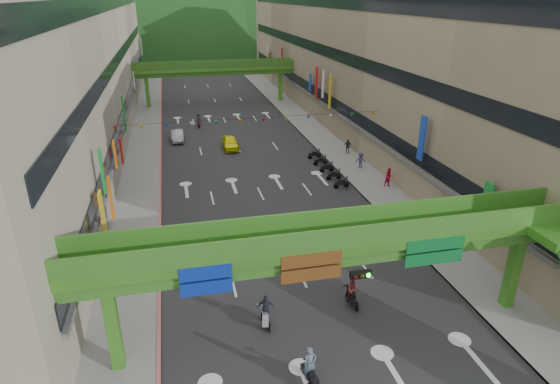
{
  "coord_description": "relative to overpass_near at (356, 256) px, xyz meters",
  "views": [
    {
      "loc": [
        -7.29,
        -13.34,
        17.25
      ],
      "look_at": [
        0.0,
        18.0,
        3.5
      ],
      "focal_mm": 30.0,
      "sensor_mm": 36.0,
      "label": 1
    }
  ],
  "objects": [
    {
      "name": "road_slab",
      "position": [
        -0.93,
        44.62,
        -5.2
      ],
      "size": [
        18.0,
        140.0,
        0.02
      ],
      "primitive_type": "cube",
      "color": "#28282B",
      "rests_on": "ground"
    },
    {
      "name": "sidewalk_left",
      "position": [
        -11.93,
        44.62,
        -5.13
      ],
      "size": [
        4.0,
        140.0,
        0.15
      ],
      "primitive_type": "cube",
      "color": "gray",
      "rests_on": "ground"
    },
    {
      "name": "sidewalk_right",
      "position": [
        10.07,
        44.62,
        -5.13
      ],
      "size": [
        4.0,
        140.0,
        0.15
      ],
      "primitive_type": "cube",
      "color": "gray",
      "rests_on": "ground"
    },
    {
      "name": "curb_left",
      "position": [
        -10.03,
        44.62,
        -5.12
      ],
      "size": [
        0.2,
        140.0,
        0.18
      ],
      "primitive_type": "cube",
      "color": "#CC5959",
      "rests_on": "ground"
    },
    {
      "name": "curb_right",
      "position": [
        8.17,
        44.62,
        -5.12
      ],
      "size": [
        0.2,
        140.0,
        0.18
      ],
      "primitive_type": "cube",
      "color": "gray",
      "rests_on": "ground"
    },
    {
      "name": "building_row_left",
      "position": [
        -19.86,
        44.62,
        4.25
      ],
      "size": [
        12.8,
        95.0,
        19.0
      ],
      "color": "#9E937F",
      "rests_on": "ground"
    },
    {
      "name": "building_row_right",
      "position": [
        18.0,
        44.62,
        4.25
      ],
      "size": [
        12.8,
        95.0,
        19.0
      ],
      "color": "gray",
      "rests_on": "ground"
    },
    {
      "name": "overpass_near",
      "position": [
        0.0,
        0.0,
        0.0
      ],
      "size": [
        28.0,
        12.27,
        7.1
      ],
      "color": "#4C9E2D",
      "rests_on": "ground"
    },
    {
      "name": "overpass_far",
      "position": [
        -0.93,
        59.62,
        0.2
      ],
      "size": [
        28.0,
        2.2,
        7.1
      ],
      "color": "#4C9E2D",
      "rests_on": "ground"
    },
    {
      "name": "hill_left",
      "position": [
        -15.93,
        154.62,
        -5.21
      ],
      "size": [
        168.0,
        140.0,
        112.0
      ],
      "primitive_type": "ellipsoid",
      "color": "#1C4419",
      "rests_on": "ground"
    },
    {
      "name": "hill_right",
      "position": [
        24.07,
        174.62,
        -5.21
      ],
      "size": [
        208.0,
        176.0,
        128.0
      ],
      "primitive_type": "ellipsoid",
      "color": "#1C4419",
      "rests_on": "ground"
    },
    {
      "name": "bunting_string",
      "position": [
        -0.93,
        24.62,
        0.75
      ],
      "size": [
        26.0,
        0.36,
        0.47
      ],
      "color": "black",
      "rests_on": "ground"
    },
    {
      "name": "scooter_rider_near",
      "position": [
        -3.0,
        -2.49,
        -4.21
      ],
      "size": [
        0.73,
        1.59,
        2.12
      ],
      "color": "black",
      "rests_on": "ground"
    },
    {
      "name": "scooter_rider_mid",
      "position": [
        1.19,
        2.79,
        -4.25
      ],
      "size": [
        0.84,
        1.59,
        1.87
      ],
      "color": "black",
      "rests_on": "ground"
    },
    {
      "name": "scooter_rider_left",
      "position": [
        -4.2,
        2.16,
        -4.2
      ],
      "size": [
        1.04,
        1.59,
        2.02
      ],
      "color": "#999BA2",
      "rests_on": "ground"
    },
    {
      "name": "scooter_rider_far",
      "position": [
        -4.86,
        45.62,
        -4.23
      ],
      "size": [
        0.8,
        1.6,
        1.95
      ],
      "color": "maroon",
      "rests_on": "ground"
    },
    {
      "name": "parked_scooter_row",
      "position": [
        6.87,
        24.62,
        -4.68
      ],
      "size": [
        1.6,
        9.35,
        1.08
      ],
      "color": "black",
      "rests_on": "ground"
    },
    {
      "name": "car_silver",
      "position": [
        -7.93,
        39.58,
        -4.52
      ],
      "size": [
        1.47,
        4.17,
        1.37
      ],
      "primitive_type": "imported",
      "rotation": [
        0.0,
        0.0,
        -0.0
      ],
      "color": "#9A9BA0",
      "rests_on": "ground"
    },
    {
      "name": "car_yellow",
      "position": [
        -1.87,
        34.85,
        -4.46
      ],
      "size": [
        1.85,
        4.43,
        1.5
      ],
      "primitive_type": "imported",
      "rotation": [
        0.0,
        0.0,
        -0.02
      ],
      "color": "#ECEC0D",
      "rests_on": "ground"
    },
    {
      "name": "pedestrian_red",
      "position": [
        11.27,
        19.25,
        -4.28
      ],
      "size": [
        0.95,
        0.77,
        1.85
      ],
      "primitive_type": "imported",
      "rotation": [
        0.0,
        0.0,
        0.09
      ],
      "color": "#C30A38",
      "rests_on": "ground"
    },
    {
      "name": "pedestrian_dark",
      "position": [
        11.03,
        29.68,
        -4.38
      ],
      "size": [
        1.04,
        0.72,
        1.65
      ],
      "primitive_type": "imported",
      "rotation": [
        0.0,
        0.0,
        -0.37
      ],
      "color": "black",
      "rests_on": "ground"
    },
    {
      "name": "pedestrian_blue",
      "position": [
        10.62,
        24.74,
        -4.37
      ],
      "size": [
        0.92,
        0.79,
        1.66
      ],
      "primitive_type": "imported",
      "rotation": [
        0.0,
        0.0,
        2.69
      ],
      "color": "#2B2E4F",
      "rests_on": "ground"
    }
  ]
}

